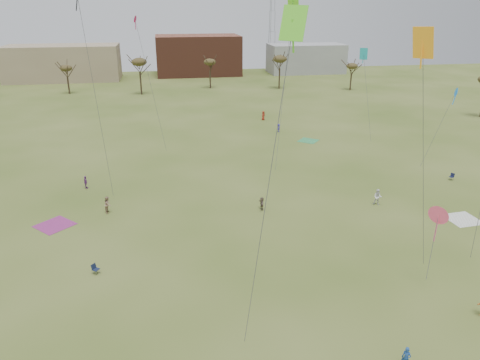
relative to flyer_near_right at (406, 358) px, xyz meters
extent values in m
plane|color=#3F551A|center=(-7.10, 7.70, -0.76)|extent=(260.00, 260.00, 0.00)
imported|color=navy|center=(0.00, 0.00, 0.00)|extent=(0.65, 0.66, 1.52)
imported|color=#9F7D65|center=(-20.52, 26.42, 0.17)|extent=(0.84, 1.01, 1.86)
imported|color=brown|center=(-3.88, 24.28, -0.03)|extent=(0.46, 1.37, 1.47)
imported|color=#7A3989|center=(-23.91, 33.94, 0.05)|extent=(0.69, 1.02, 1.62)
imported|color=white|center=(9.28, 23.30, 0.17)|extent=(1.13, 1.06, 1.86)
imported|color=maroon|center=(5.21, 64.49, 0.11)|extent=(1.01, 0.99, 1.75)
imported|color=#2B2198|center=(5.95, 55.40, -0.04)|extent=(0.93, 1.08, 1.44)
cube|color=white|center=(16.56, 18.26, -0.76)|extent=(3.47, 3.47, 0.03)
cube|color=#942D76|center=(-25.70, 24.16, -0.76)|extent=(4.59, 4.59, 0.03)
cube|color=#379956|center=(9.49, 49.18, -0.76)|extent=(4.10, 4.10, 0.03)
cube|color=#151E3B|center=(-20.36, 14.19, -0.34)|extent=(0.70, 0.70, 0.04)
cube|color=#151E3B|center=(-20.55, 14.33, -0.11)|extent=(0.41, 0.48, 0.44)
cube|color=#121632|center=(22.20, 28.91, -0.34)|extent=(0.69, 0.69, 0.04)
cube|color=#121632|center=(22.40, 29.03, -0.11)|extent=(0.38, 0.49, 0.44)
cone|color=#298BED|center=(22.93, 32.05, 10.01)|extent=(1.13, 0.08, 1.13)
cube|color=#298BED|center=(22.93, 32.05, 9.29)|extent=(0.08, 0.08, 1.85)
cylinder|color=#4C4C51|center=(21.22, 32.01, 5.07)|extent=(3.46, 0.11, 9.88)
cube|color=#FF9E1A|center=(2.90, 7.97, 18.15)|extent=(1.04, 1.04, 2.04)
cube|color=#FF9E1A|center=(2.90, 7.97, 17.44)|extent=(0.08, 0.08, 1.84)
cylinder|color=#4C4C51|center=(4.87, 8.82, 9.14)|extent=(3.98, 1.74, 18.02)
cube|color=teal|center=(17.09, 47.65, 13.26)|extent=(0.90, 0.90, 1.76)
cube|color=teal|center=(17.09, 47.65, 12.65)|extent=(0.08, 0.08, 1.58)
cylinder|color=#4C4C51|center=(17.66, 46.00, 6.70)|extent=(1.19, 3.34, 13.13)
cone|color=#FF507A|center=(6.64, 8.54, 5.24)|extent=(1.61, 0.12, 1.61)
cube|color=#FF507A|center=(6.64, 8.54, 4.21)|extent=(0.08, 0.08, 2.64)
cylinder|color=#4C4C51|center=(6.21, 8.01, 2.69)|extent=(0.91, 1.11, 5.11)
cone|color=#B4134C|center=(-16.93, 45.21, 18.58)|extent=(0.93, 0.07, 0.93)
cube|color=#B4134C|center=(-16.93, 45.21, 17.99)|extent=(0.08, 0.08, 1.52)
cylinder|color=#4C4C51|center=(-15.40, 45.06, 9.36)|extent=(3.09, 0.33, 18.45)
cylinder|color=#4C4C51|center=(-20.73, 28.42, 11.00)|extent=(1.20, 1.07, 21.72)
cube|color=#58C723|center=(-7.15, 3.41, 19.59)|extent=(0.93, 0.93, 1.83)
cube|color=#58C723|center=(-7.15, 3.41, 18.95)|extent=(0.08, 0.08, 1.65)
cylinder|color=#4C4C51|center=(-8.41, 3.21, 9.87)|extent=(2.56, 0.44, 19.46)
cube|color=#6DDC24|center=(3.08, 39.31, 20.87)|extent=(1.12, 1.12, 2.20)
cube|color=#6DDC24|center=(3.08, 39.31, 20.10)|extent=(0.08, 0.08, 1.98)
cylinder|color=#4C4C51|center=(1.60, 36.72, 10.50)|extent=(3.02, 5.22, 20.74)
cylinder|color=#3A2B1E|center=(-37.10, 99.70, 1.40)|extent=(0.40, 0.40, 4.32)
ellipsoid|color=#473D1E|center=(-37.10, 99.70, 5.57)|extent=(3.02, 3.02, 1.58)
cylinder|color=#3A2B1E|center=(-19.10, 95.70, 1.94)|extent=(0.40, 0.40, 5.40)
ellipsoid|color=#473D1E|center=(-19.10, 95.70, 7.16)|extent=(3.78, 3.78, 1.98)
cylinder|color=#3A2B1E|center=(-1.10, 101.70, 1.58)|extent=(0.40, 0.40, 4.68)
ellipsoid|color=#473D1E|center=(-1.10, 101.70, 6.10)|extent=(3.28, 3.28, 1.72)
cylinder|color=#3A2B1E|center=(16.90, 97.70, 1.88)|extent=(0.40, 0.40, 5.28)
ellipsoid|color=#473D1E|center=(16.90, 97.70, 6.98)|extent=(3.70, 3.70, 1.94)
cylinder|color=#3A2B1E|center=(34.90, 92.70, 1.34)|extent=(0.40, 0.40, 4.20)
ellipsoid|color=#473D1E|center=(34.90, 92.70, 5.40)|extent=(2.94, 2.94, 1.54)
cube|color=#937F60|center=(-42.10, 122.70, 4.24)|extent=(32.00, 14.00, 10.00)
cube|color=brown|center=(-2.10, 127.70, 5.24)|extent=(26.00, 16.00, 12.00)
cube|color=gray|center=(32.90, 125.70, 3.74)|extent=(24.00, 12.00, 9.00)
cylinder|color=#9EA3A8|center=(23.80, 132.70, 18.24)|extent=(0.16, 0.16, 38.00)
cylinder|color=#9EA3A8|center=(22.45, 133.48, 18.24)|extent=(0.16, 0.16, 38.00)
cylinder|color=#9EA3A8|center=(22.45, 131.92, 18.24)|extent=(0.16, 0.16, 38.00)
camera|label=1|loc=(-13.91, -19.93, 20.53)|focal=33.75mm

